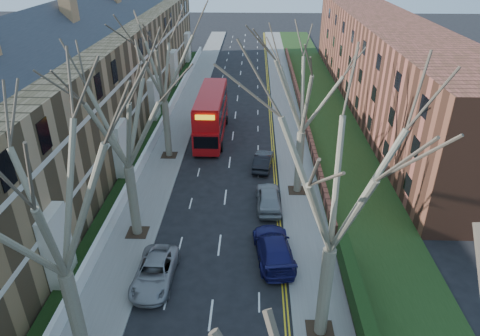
{
  "coord_description": "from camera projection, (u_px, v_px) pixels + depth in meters",
  "views": [
    {
      "loc": [
        2.14,
        -7.53,
        17.75
      ],
      "look_at": [
        1.18,
        20.19,
        3.04
      ],
      "focal_mm": 32.0,
      "sensor_mm": 36.0,
      "label": 1
    }
  ],
  "objects": [
    {
      "name": "pavement_left",
      "position": [
        184.0,
        114.0,
        49.62
      ],
      "size": [
        3.0,
        102.0,
        0.12
      ],
      "primitive_type": "cube",
      "color": "slate",
      "rests_on": "ground"
    },
    {
      "name": "pavement_right",
      "position": [
        287.0,
        115.0,
        49.26
      ],
      "size": [
        3.0,
        102.0,
        0.12
      ],
      "primitive_type": "cube",
      "color": "slate",
      "rests_on": "ground"
    },
    {
      "name": "terrace_left",
      "position": [
        87.0,
        88.0,
        40.23
      ],
      "size": [
        9.7,
        78.0,
        13.6
      ],
      "color": "olive",
      "rests_on": "ground"
    },
    {
      "name": "flats_right",
      "position": [
        385.0,
        65.0,
        50.13
      ],
      "size": [
        13.97,
        54.0,
        10.0
      ],
      "color": "brown",
      "rests_on": "ground"
    },
    {
      "name": "front_wall_left",
      "position": [
        155.0,
        137.0,
        42.35
      ],
      "size": [
        0.3,
        78.0,
        1.0
      ],
      "color": "white",
      "rests_on": "ground"
    },
    {
      "name": "grass_verge_right",
      "position": [
        327.0,
        115.0,
        49.08
      ],
      "size": [
        6.0,
        102.0,
        0.06
      ],
      "color": "#1D3613",
      "rests_on": "ground"
    },
    {
      "name": "tree_left_mid",
      "position": [
        44.0,
        189.0,
        16.03
      ],
      "size": [
        10.5,
        10.5,
        14.71
      ],
      "color": "brown",
      "rests_on": "ground"
    },
    {
      "name": "tree_left_far",
      "position": [
        120.0,
        106.0,
        25.01
      ],
      "size": [
        10.15,
        10.15,
        14.22
      ],
      "color": "brown",
      "rests_on": "ground"
    },
    {
      "name": "tree_left_dist",
      "position": [
        160.0,
        53.0,
        35.45
      ],
      "size": [
        10.5,
        10.5,
        14.71
      ],
      "color": "brown",
      "rests_on": "ground"
    },
    {
      "name": "tree_right_mid",
      "position": [
        340.0,
        169.0,
        17.45
      ],
      "size": [
        10.5,
        10.5,
        14.71
      ],
      "color": "brown",
      "rests_on": "ground"
    },
    {
      "name": "tree_right_far",
      "position": [
        305.0,
        79.0,
        29.95
      ],
      "size": [
        10.15,
        10.15,
        14.22
      ],
      "color": "brown",
      "rests_on": "ground"
    },
    {
      "name": "double_decker_bus",
      "position": [
        211.0,
        116.0,
        43.04
      ],
      "size": [
        2.83,
        10.91,
        4.56
      ],
      "rotation": [
        0.0,
        0.0,
        3.13
      ],
      "color": "#AD0C0F",
      "rests_on": "ground"
    },
    {
      "name": "car_left_far",
      "position": [
        155.0,
        272.0,
        24.95
      ],
      "size": [
        2.3,
        4.84,
        1.33
      ],
      "primitive_type": "imported",
      "rotation": [
        0.0,
        0.0,
        -0.02
      ],
      "color": "gray",
      "rests_on": "ground"
    },
    {
      "name": "car_right_near",
      "position": [
        274.0,
        248.0,
        26.77
      ],
      "size": [
        2.85,
        5.63,
        1.57
      ],
      "primitive_type": "imported",
      "rotation": [
        0.0,
        0.0,
        3.27
      ],
      "color": "#181753",
      "rests_on": "ground"
    },
    {
      "name": "car_right_mid",
      "position": [
        269.0,
        198.0,
        32.01
      ],
      "size": [
        1.99,
        4.64,
        1.56
      ],
      "primitive_type": "imported",
      "rotation": [
        0.0,
        0.0,
        3.17
      ],
      "color": "gray",
      "rests_on": "ground"
    },
    {
      "name": "car_right_far",
      "position": [
        263.0,
        161.0,
        37.67
      ],
      "size": [
        1.97,
        4.28,
        1.36
      ],
      "primitive_type": "imported",
      "rotation": [
        0.0,
        0.0,
        3.01
      ],
      "color": "black",
      "rests_on": "ground"
    }
  ]
}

